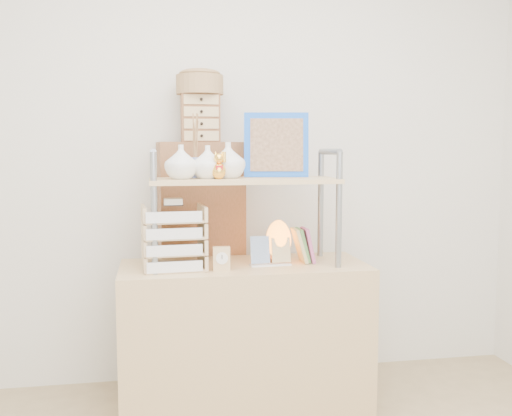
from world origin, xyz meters
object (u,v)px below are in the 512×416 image
Objects in this scene: cabinet at (201,266)px; letter_tray at (174,241)px; salt_lamp at (278,241)px; desk at (244,339)px.

cabinet is 4.04× the size of letter_tray.
salt_lamp is (0.52, 0.07, -0.03)m from letter_tray.
cabinet is at bearing 68.70° from letter_tray.
cabinet is (-0.18, 0.37, 0.30)m from desk.
cabinet is at bearing 136.35° from salt_lamp.
cabinet reaches higher than salt_lamp.
letter_tray reaches higher than salt_lamp.
letter_tray is 0.53m from salt_lamp.
letter_tray is (-0.34, -0.05, 0.51)m from desk.
desk is at bearing -68.79° from cabinet.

